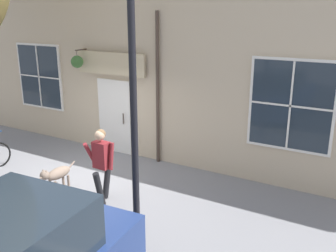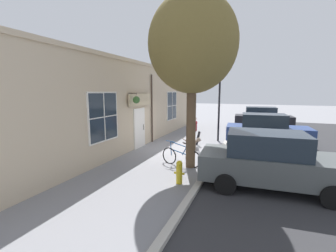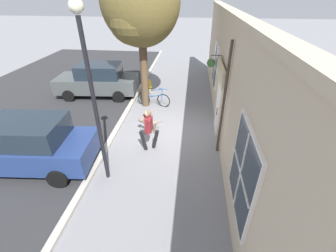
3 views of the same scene
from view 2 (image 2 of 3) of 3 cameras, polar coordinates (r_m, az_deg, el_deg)
name	(u,v)px [view 2 (image 2 of 3)]	position (r m, az deg, el deg)	size (l,w,h in m)	color
ground_plane	(180,149)	(11.69, 3.17, -5.95)	(90.00, 90.00, 0.00)	gray
curb_and_road	(312,162)	(11.33, 32.71, -7.75)	(10.10, 28.00, 0.12)	#B2ADA3
storefront_facade	(140,105)	(12.28, -7.16, 5.41)	(0.95, 18.00, 4.51)	#C6B293
pedestrian_walking	(194,128)	(12.53, 6.68, -0.52)	(0.71, 0.56, 1.61)	black
dog_on_leash	(193,141)	(11.50, 6.24, -3.87)	(1.05, 0.28, 0.69)	#7F6B5B
street_tree_by_curb	(194,48)	(8.82, 6.63, 19.03)	(3.32, 2.99, 6.54)	brown
leaning_bicycle	(181,156)	(9.15, 3.26, -7.67)	(1.72, 0.33, 1.01)	black
parked_car_nearest_curb	(271,161)	(7.60, 24.62, -7.98)	(4.42, 2.17, 1.75)	#474C4C
parked_car_mid_block	(266,130)	(13.49, 23.67, -0.88)	(4.42, 2.17, 1.75)	navy
parked_car_far_end	(262,118)	(19.45, 22.83, 1.92)	(4.42, 2.17, 1.75)	black
street_lamp	(220,87)	(13.72, 13.01, 9.71)	(0.32, 0.32, 4.99)	black
fire_hydrant	(179,172)	(7.42, 2.88, -11.51)	(0.34, 0.20, 0.77)	gold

